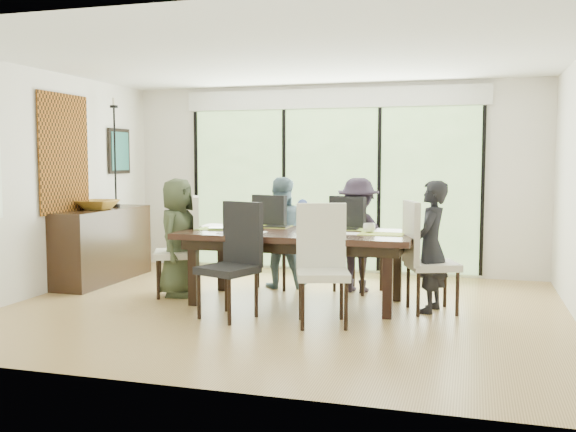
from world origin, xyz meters
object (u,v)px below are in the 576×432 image
(chair_left_end, at_px, (176,246))
(vase, at_px, (303,225))
(bowl, at_px, (98,205))
(person_far_right, at_px, (358,235))
(sideboard, at_px, (103,245))
(chair_right_end, at_px, (433,256))
(chair_near_right, at_px, (323,265))
(chair_far_left, at_px, (281,240))
(person_left_end, at_px, (178,237))
(cup_c, at_px, (369,228))
(cup_b, at_px, (308,228))
(cup_a, at_px, (243,224))
(chair_near_left, at_px, (227,260))
(chair_far_right, at_px, (358,243))
(laptop, at_px, (224,229))
(table_top, at_px, (297,234))
(person_far_left, at_px, (280,232))
(person_right_end, at_px, (431,247))

(chair_left_end, height_order, vase, chair_left_end)
(bowl, bearing_deg, vase, -7.78)
(person_far_right, height_order, sideboard, person_far_right)
(chair_right_end, relative_size, chair_near_right, 1.00)
(person_far_right, relative_size, vase, 10.75)
(chair_far_left, distance_m, person_left_end, 1.34)
(vase, bearing_deg, chair_near_right, -63.94)
(chair_right_end, distance_m, person_far_right, 1.27)
(person_left_end, bearing_deg, chair_right_end, -93.13)
(chair_near_right, height_order, person_left_end, person_left_end)
(person_left_end, relative_size, cup_c, 10.40)
(person_left_end, distance_m, cup_b, 1.64)
(sideboard, bearing_deg, cup_a, -10.45)
(chair_left_end, height_order, chair_near_left, same)
(chair_far_right, relative_size, person_left_end, 0.85)
(bowl, bearing_deg, cup_c, -5.41)
(chair_left_end, xyz_separation_m, cup_a, (0.80, 0.15, 0.27))
(laptop, bearing_deg, sideboard, 148.43)
(chair_near_left, bearing_deg, bowl, 171.27)
(person_left_end, bearing_deg, table_top, -93.13)
(person_far_left, bearing_deg, vase, 109.93)
(chair_far_right, relative_size, cup_b, 11.00)
(table_top, bearing_deg, bowl, 171.10)
(person_right_end, distance_m, sideboard, 4.36)
(chair_near_right, relative_size, bowl, 2.33)
(chair_far_right, bearing_deg, chair_near_left, 82.67)
(person_far_left, bearing_deg, laptop, 54.00)
(chair_far_left, height_order, laptop, chair_far_left)
(person_far_right, bearing_deg, person_far_left, 6.35)
(table_top, bearing_deg, vase, 45.00)
(chair_far_right, distance_m, person_far_right, 0.11)
(person_left_end, distance_m, bowl, 1.47)
(chair_right_end, relative_size, bowl, 2.33)
(chair_near_left, relative_size, person_far_right, 0.85)
(laptop, height_order, cup_c, cup_c)
(chair_near_right, height_order, cup_b, chair_near_right)
(person_left_end, distance_m, person_far_right, 2.19)
(chair_near_right, distance_m, cup_a, 1.60)
(chair_left_end, height_order, laptop, chair_left_end)
(person_far_right, xyz_separation_m, cup_b, (-0.40, -0.93, 0.16))
(person_right_end, bearing_deg, chair_far_left, -103.78)
(laptop, bearing_deg, cup_b, -13.62)
(person_far_left, xyz_separation_m, sideboard, (-2.39, -0.29, -0.22))
(vase, bearing_deg, person_far_right, 57.34)
(person_right_end, distance_m, cup_b, 1.34)
(chair_right_end, height_order, chair_near_right, same)
(chair_far_left, xyz_separation_m, person_right_end, (1.93, -0.85, 0.10))
(chair_near_left, xyz_separation_m, person_left_end, (-0.98, 0.87, 0.10))
(chair_near_left, height_order, sideboard, chair_near_left)
(table_top, bearing_deg, sideboard, 169.14)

